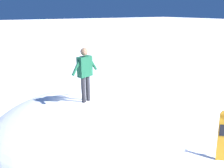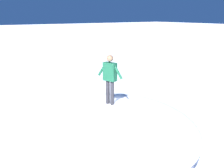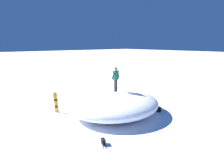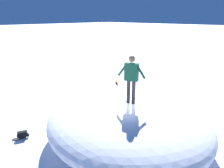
{
  "view_description": "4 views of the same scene",
  "coord_description": "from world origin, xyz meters",
  "views": [
    {
      "loc": [
        -5.93,
        3.42,
        4.57
      ],
      "look_at": [
        -0.33,
        -0.01,
        2.33
      ],
      "focal_mm": 34.54,
      "sensor_mm": 36.0,
      "label": 1
    },
    {
      "loc": [
        -4.85,
        -6.69,
        4.84
      ],
      "look_at": [
        0.39,
        0.8,
        2.38
      ],
      "focal_mm": 41.79,
      "sensor_mm": 36.0,
      "label": 2
    },
    {
      "loc": [
        9.75,
        -7.79,
        5.08
      ],
      "look_at": [
        -0.25,
        0.71,
        2.16
      ],
      "focal_mm": 29.15,
      "sensor_mm": 36.0,
      "label": 3
    },
    {
      "loc": [
        5.94,
        5.16,
        4.78
      ],
      "look_at": [
        0.65,
        0.14,
        2.41
      ],
      "focal_mm": 33.69,
      "sensor_mm": 36.0,
      "label": 4
    }
  ],
  "objects": [
    {
      "name": "snowboard_primary_upright",
      "position": [
        -2.71,
        -2.64,
        0.85
      ],
      "size": [
        0.39,
        0.39,
        1.65
      ],
      "color": "orange",
      "rests_on": "ground"
    },
    {
      "name": "ground",
      "position": [
        0.0,
        0.0,
        0.0
      ],
      "size": [
        240.0,
        240.0,
        0.0
      ],
      "primitive_type": "plane",
      "color": "white"
    },
    {
      "name": "snowboarder_standing",
      "position": [
        0.21,
        0.68,
        2.73
      ],
      "size": [
        0.41,
        1.04,
        1.79
      ],
      "color": "black",
      "rests_on": "snow_mound"
    },
    {
      "name": "snow_mound",
      "position": [
        0.17,
        0.49,
        0.84
      ],
      "size": [
        7.55,
        7.99,
        1.69
      ],
      "primitive_type": "ellipsoid",
      "rotation": [
        0.0,
        0.0,
        2.89
      ],
      "color": "white",
      "rests_on": "ground"
    },
    {
      "name": "backpack_near",
      "position": [
        3.01,
        -2.65,
        0.16
      ],
      "size": [
        0.68,
        0.43,
        0.31
      ],
      "color": "black",
      "rests_on": "ground"
    }
  ]
}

